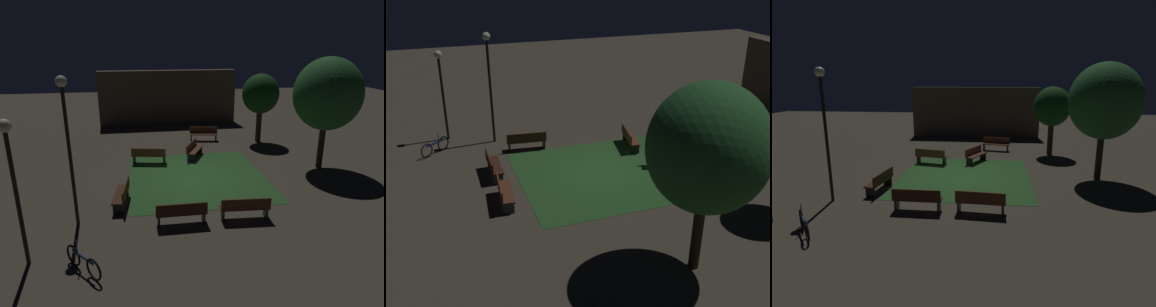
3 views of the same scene
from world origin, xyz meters
The scene contains 12 objects.
ground_plane centered at (0.00, 0.00, 0.00)m, with size 60.00×60.00×0.00m, color #4C4438.
grass_lawn centered at (0.17, 0.07, 0.01)m, with size 6.35×6.82×0.01m, color #2D6028.
bench_path_side centered at (-1.16, -4.20, 0.48)m, with size 1.80×0.50×0.88m.
bench_lawn_edge centered at (1.16, -4.20, 0.48)m, with size 1.83×0.61×0.88m.
bench_back_row centered at (-3.24, -2.30, 0.48)m, with size 0.68×1.84×0.88m.
bench_front_right centered at (-1.99, 2.30, 0.48)m, with size 1.86×0.84×0.88m.
bench_near_trees centered at (1.72, 6.14, 0.48)m, with size 1.85×0.77×0.88m.
bench_by_lamp centered at (0.52, 2.94, 0.48)m, with size 1.22×1.83×0.88m.
tree_lawn_side centered at (6.59, 0.30, 3.74)m, with size 3.24×3.24×5.52m.
lamp_post_plaza_east centered at (-4.79, -3.54, 3.46)m, with size 0.36×0.36×5.18m.
lamp_post_plaza_west centered at (-5.88, -5.63, 2.95)m, with size 0.36×0.36×4.32m.
bicycle centered at (-4.22, -6.31, 0.34)m, with size 1.12×1.29×0.93m.
Camera 2 is at (15.40, -6.36, 8.35)m, focal length 41.77 mm.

